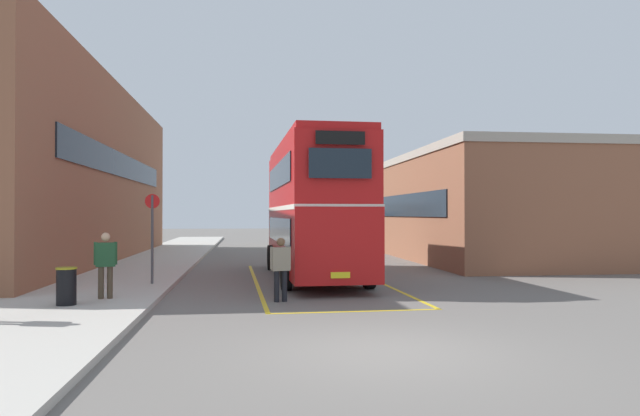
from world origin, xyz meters
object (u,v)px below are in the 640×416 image
(litter_bin, at_px, (66,286))
(bus_stop_sign, at_px, (152,230))
(double_decker_bus, at_px, (313,207))
(pedestrian_boarding, at_px, (281,265))
(pedestrian_waiting_near, at_px, (106,261))
(single_deck_bus, at_px, (308,223))

(litter_bin, height_order, bus_stop_sign, bus_stop_sign)
(double_decker_bus, distance_m, pedestrian_boarding, 5.81)
(pedestrian_waiting_near, distance_m, bus_stop_sign, 3.23)
(single_deck_bus, height_order, pedestrian_waiting_near, single_deck_bus)
(single_deck_bus, height_order, litter_bin, single_deck_bus)
(single_deck_bus, relative_size, pedestrian_boarding, 5.61)
(double_decker_bus, xyz_separation_m, pedestrian_waiting_near, (-5.82, -5.26, -1.43))
(pedestrian_waiting_near, relative_size, bus_stop_sign, 0.60)
(pedestrian_waiting_near, bearing_deg, double_decker_bus, 42.11)
(double_decker_bus, relative_size, bus_stop_sign, 3.79)
(pedestrian_boarding, xyz_separation_m, bus_stop_sign, (-3.72, 3.24, 0.83))
(double_decker_bus, relative_size, litter_bin, 11.82)
(double_decker_bus, xyz_separation_m, bus_stop_sign, (-5.18, -2.16, -0.74))
(bus_stop_sign, bearing_deg, double_decker_bus, 22.70)
(single_deck_bus, bearing_deg, pedestrian_boarding, -97.54)
(pedestrian_boarding, bearing_deg, bus_stop_sign, 138.96)
(single_deck_bus, xyz_separation_m, pedestrian_boarding, (-3.47, -26.24, -0.70))
(pedestrian_boarding, xyz_separation_m, litter_bin, (-5.01, -0.80, -0.37))
(single_deck_bus, distance_m, pedestrian_boarding, 26.48)
(pedestrian_boarding, height_order, litter_bin, pedestrian_boarding)
(double_decker_bus, bearing_deg, pedestrian_waiting_near, -137.89)
(pedestrian_waiting_near, relative_size, litter_bin, 1.88)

